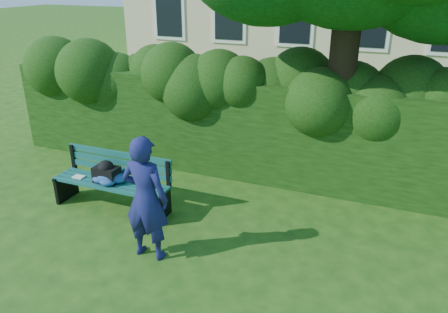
% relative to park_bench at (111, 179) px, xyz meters
% --- Properties ---
extents(ground, '(80.00, 80.00, 0.00)m').
position_rel_park_bench_xyz_m(ground, '(1.73, -0.06, -0.50)').
color(ground, '#204C14').
rests_on(ground, ground).
extents(hedge, '(10.00, 1.00, 1.80)m').
position_rel_park_bench_xyz_m(hedge, '(1.73, 2.14, 0.40)').
color(hedge, '#11330B').
rests_on(hedge, ground).
extents(park_bench, '(1.93, 0.56, 0.89)m').
position_rel_park_bench_xyz_m(park_bench, '(0.00, 0.00, 0.00)').
color(park_bench, '#0D453E').
rests_on(park_bench, ground).
extents(man_reading, '(0.63, 0.42, 1.71)m').
position_rel_park_bench_xyz_m(man_reading, '(1.23, -0.92, 0.35)').
color(man_reading, navy).
rests_on(man_reading, ground).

